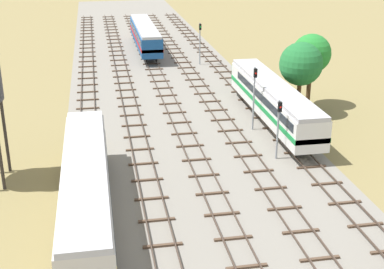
{
  "coord_description": "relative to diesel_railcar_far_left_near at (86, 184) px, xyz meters",
  "views": [
    {
      "loc": [
        -7.59,
        4.0,
        17.97
      ],
      "look_at": [
        0.0,
        45.54,
        1.5
      ],
      "focal_mm": 50.54,
      "sensor_mm": 36.0,
      "label": 1
    }
  ],
  "objects": [
    {
      "name": "ground_plane",
      "position": [
        8.69,
        20.53,
        -2.6
      ],
      "size": [
        480.0,
        480.0,
        0.0
      ],
      "primitive_type": "plane",
      "color": "olive"
    },
    {
      "name": "ballast_bed",
      "position": [
        8.69,
        20.53,
        -2.59
      ],
      "size": [
        21.39,
        176.0,
        0.01
      ],
      "primitive_type": "cube",
      "color": "gray",
      "rests_on": "ground"
    },
    {
      "name": "track_far_left",
      "position": [
        0.0,
        21.53,
        -2.46
      ],
      "size": [
        2.4,
        126.0,
        0.29
      ],
      "color": "#47382D",
      "rests_on": "ground"
    },
    {
      "name": "track_left",
      "position": [
        4.35,
        21.53,
        -2.46
      ],
      "size": [
        2.4,
        126.0,
        0.29
      ],
      "color": "#47382D",
      "rests_on": "ground"
    },
    {
      "name": "track_centre_left",
      "position": [
        8.69,
        21.53,
        -2.46
      ],
      "size": [
        2.4,
        126.0,
        0.29
      ],
      "color": "#47382D",
      "rests_on": "ground"
    },
    {
      "name": "track_centre",
      "position": [
        13.04,
        21.53,
        -2.46
      ],
      "size": [
        2.4,
        126.0,
        0.29
      ],
      "color": "#47382D",
      "rests_on": "ground"
    },
    {
      "name": "track_centre_right",
      "position": [
        17.39,
        21.53,
        -2.46
      ],
      "size": [
        2.4,
        126.0,
        0.29
      ],
      "color": "#47382D",
      "rests_on": "ground"
    },
    {
      "name": "diesel_railcar_far_left_near",
      "position": [
        0.0,
        0.0,
        0.0
      ],
      "size": [
        2.96,
        20.5,
        3.8
      ],
      "color": "beige",
      "rests_on": "ground"
    },
    {
      "name": "diesel_railcar_centre_right_mid",
      "position": [
        17.39,
        15.1,
        0.0
      ],
      "size": [
        2.96,
        20.5,
        3.8
      ],
      "color": "white",
      "rests_on": "ground"
    },
    {
      "name": "diesel_railcar_centre_left_midfar",
      "position": [
        8.69,
        49.25,
        0.0
      ],
      "size": [
        2.96,
        20.5,
        3.8
      ],
      "color": "#194C8C",
      "rests_on": "ground"
    },
    {
      "name": "signal_post_nearest",
      "position": [
        15.21,
        39.75,
        0.99
      ],
      "size": [
        0.28,
        0.47,
        5.67
      ],
      "color": "gray",
      "rests_on": "ground"
    },
    {
      "name": "signal_post_near",
      "position": [
        15.21,
        7.21,
        0.62
      ],
      "size": [
        0.28,
        0.47,
        5.03
      ],
      "color": "gray",
      "rests_on": "ground"
    },
    {
      "name": "signal_post_mid",
      "position": [
        15.21,
        14.09,
        1.17
      ],
      "size": [
        0.28,
        0.47,
        5.99
      ],
      "color": "gray",
      "rests_on": "ground"
    },
    {
      "name": "lineside_tree_0",
      "position": [
        22.97,
        20.0,
        2.97
      ],
      "size": [
        4.03,
        4.03,
        7.62
      ],
      "color": "#4C331E",
      "rests_on": "ground"
    },
    {
      "name": "lineside_tree_1",
      "position": [
        20.9,
        17.49,
        2.6
      ],
      "size": [
        4.28,
        4.28,
        7.36
      ],
      "color": "#4C331E",
      "rests_on": "ground"
    }
  ]
}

